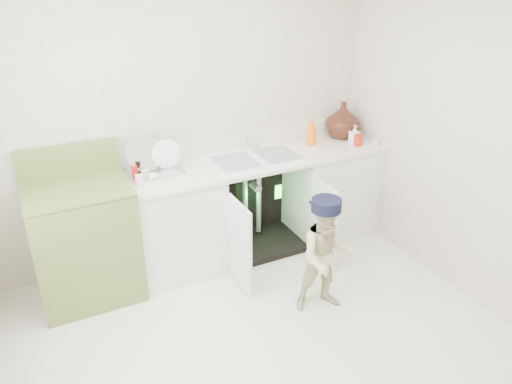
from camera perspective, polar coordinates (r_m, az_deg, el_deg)
ground at (r=3.73m, az=0.78°, el=-16.97°), size 3.50×3.50×0.00m
room_shell at (r=3.03m, az=0.92°, el=0.72°), size 6.00×5.50×1.26m
counter_run at (r=4.58m, az=0.40°, el=-0.95°), size 2.44×1.02×1.25m
avocado_stove at (r=4.16m, az=-19.01°, el=-5.20°), size 0.77×0.65×1.19m
repair_worker at (r=3.83m, az=8.09°, el=-7.12°), size 0.52×0.92×0.93m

